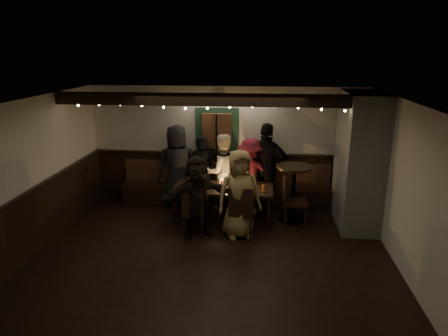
# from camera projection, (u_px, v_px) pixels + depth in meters

# --- Properties ---
(room) EXTENTS (6.02, 5.01, 2.62)m
(room) POSITION_uv_depth(u_px,v_px,m) (276.00, 171.00, 7.77)
(room) COLOR black
(room) RESTS_ON ground
(dining_table) EXTENTS (1.98, 0.85, 0.86)m
(dining_table) POSITION_uv_depth(u_px,v_px,m) (223.00, 190.00, 7.97)
(dining_table) COLOR black
(dining_table) RESTS_ON ground
(chair_near_left) EXTENTS (0.40, 0.40, 0.88)m
(chair_near_left) POSITION_uv_depth(u_px,v_px,m) (194.00, 211.00, 7.33)
(chair_near_left) COLOR black
(chair_near_left) RESTS_ON ground
(chair_near_right) EXTENTS (0.52, 0.52, 0.99)m
(chair_near_right) POSITION_uv_depth(u_px,v_px,m) (242.00, 209.00, 7.25)
(chair_near_right) COLOR black
(chair_near_right) RESTS_ON ground
(chair_end) EXTENTS (0.48, 0.48, 1.03)m
(chair_end) POSITION_uv_depth(u_px,v_px,m) (290.00, 197.00, 7.78)
(chair_end) COLOR black
(chair_end) RESTS_ON ground
(high_top) EXTENTS (0.72, 0.72, 1.14)m
(high_top) POSITION_uv_depth(u_px,v_px,m) (294.00, 186.00, 7.99)
(high_top) COLOR black
(high_top) RESTS_ON ground
(person_a) EXTENTS (0.98, 0.74, 1.82)m
(person_a) POSITION_uv_depth(u_px,v_px,m) (178.00, 166.00, 8.66)
(person_a) COLOR black
(person_a) RESTS_ON ground
(person_b) EXTENTS (0.65, 0.50, 1.60)m
(person_b) POSITION_uv_depth(u_px,v_px,m) (202.00, 172.00, 8.66)
(person_b) COLOR black
(person_b) RESTS_ON ground
(person_c) EXTENTS (0.99, 0.89, 1.65)m
(person_c) POSITION_uv_depth(u_px,v_px,m) (222.00, 172.00, 8.56)
(person_c) COLOR beige
(person_c) RESTS_ON ground
(person_d) EXTENTS (1.07, 0.68, 1.57)m
(person_d) POSITION_uv_depth(u_px,v_px,m) (250.00, 174.00, 8.54)
(person_d) COLOR maroon
(person_d) RESTS_ON ground
(person_e) EXTENTS (1.18, 0.72, 1.88)m
(person_e) POSITION_uv_depth(u_px,v_px,m) (267.00, 167.00, 8.54)
(person_e) COLOR black
(person_e) RESTS_ON ground
(person_f) EXTENTS (1.49, 1.00, 1.54)m
(person_f) POSITION_uv_depth(u_px,v_px,m) (198.00, 197.00, 7.26)
(person_f) COLOR black
(person_f) RESTS_ON ground
(person_g) EXTENTS (0.94, 0.76, 1.65)m
(person_g) POSITION_uv_depth(u_px,v_px,m) (239.00, 194.00, 7.24)
(person_g) COLOR tan
(person_g) RESTS_ON ground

